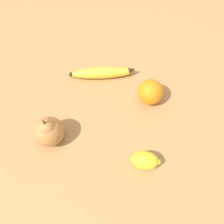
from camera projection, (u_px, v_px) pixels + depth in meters
The scene contains 5 objects.
ground_plane at pixel (110, 97), 0.70m from camera, with size 3.00×3.00×0.00m, color #A87A47.
banana at pixel (103, 73), 0.73m from camera, with size 0.13×0.21×0.04m.
orange at pixel (151, 92), 0.66m from camera, with size 0.08×0.08×0.08m.
pear at pixel (49, 131), 0.59m from camera, with size 0.08×0.08×0.10m.
lemon at pixel (145, 160), 0.57m from camera, with size 0.07×0.08×0.05m.
Camera 1 is at (0.36, 0.17, 0.58)m, focal length 35.00 mm.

